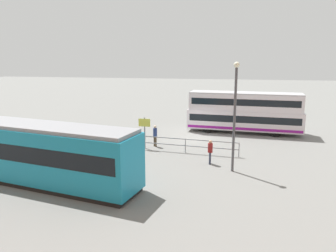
{
  "coord_description": "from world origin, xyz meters",
  "views": [
    {
      "loc": [
        -3.15,
        28.28,
        7.05
      ],
      "look_at": [
        1.72,
        3.77,
        1.77
      ],
      "focal_mm": 34.94,
      "sensor_mm": 36.0,
      "label": 1
    }
  ],
  "objects_px": {
    "pedestrian_near_railing": "(155,134)",
    "street_lamp": "(235,109)",
    "pedestrian_crossing": "(210,150)",
    "double_decker_bus": "(244,112)",
    "info_sign": "(145,127)",
    "tram_yellow": "(24,151)"
  },
  "relations": [
    {
      "from": "pedestrian_near_railing",
      "to": "street_lamp",
      "type": "relative_size",
      "value": 0.26
    },
    {
      "from": "pedestrian_near_railing",
      "to": "pedestrian_crossing",
      "type": "height_order",
      "value": "pedestrian_near_railing"
    },
    {
      "from": "double_decker_bus",
      "to": "info_sign",
      "type": "distance_m",
      "value": 10.62
    },
    {
      "from": "double_decker_bus",
      "to": "tram_yellow",
      "type": "distance_m",
      "value": 19.83
    },
    {
      "from": "tram_yellow",
      "to": "info_sign",
      "type": "distance_m",
      "value": 9.37
    },
    {
      "from": "tram_yellow",
      "to": "street_lamp",
      "type": "xyz_separation_m",
      "value": [
        -11.87,
        -3.87,
        2.2
      ]
    },
    {
      "from": "pedestrian_crossing",
      "to": "pedestrian_near_railing",
      "type": "bearing_deg",
      "value": -37.5
    },
    {
      "from": "double_decker_bus",
      "to": "tram_yellow",
      "type": "relative_size",
      "value": 0.74
    },
    {
      "from": "tram_yellow",
      "to": "info_sign",
      "type": "relative_size",
      "value": 5.88
    },
    {
      "from": "info_sign",
      "to": "tram_yellow",
      "type": "bearing_deg",
      "value": 57.32
    },
    {
      "from": "tram_yellow",
      "to": "pedestrian_near_railing",
      "type": "xyz_separation_m",
      "value": [
        -5.74,
        -8.58,
        -0.78
      ]
    },
    {
      "from": "pedestrian_crossing",
      "to": "street_lamp",
      "type": "distance_m",
      "value": 3.57
    },
    {
      "from": "tram_yellow",
      "to": "pedestrian_crossing",
      "type": "bearing_deg",
      "value": -154.18
    },
    {
      "from": "pedestrian_near_railing",
      "to": "pedestrian_crossing",
      "type": "xyz_separation_m",
      "value": [
        -4.64,
        3.56,
        -0.05
      ]
    },
    {
      "from": "street_lamp",
      "to": "info_sign",
      "type": "bearing_deg",
      "value": -30.57
    },
    {
      "from": "pedestrian_crossing",
      "to": "tram_yellow",
      "type": "bearing_deg",
      "value": 25.82
    },
    {
      "from": "tram_yellow",
      "to": "street_lamp",
      "type": "distance_m",
      "value": 12.67
    },
    {
      "from": "street_lamp",
      "to": "pedestrian_near_railing",
      "type": "bearing_deg",
      "value": -37.58
    },
    {
      "from": "info_sign",
      "to": "pedestrian_crossing",
      "type": "bearing_deg",
      "value": 151.68
    },
    {
      "from": "double_decker_bus",
      "to": "pedestrian_crossing",
      "type": "height_order",
      "value": "double_decker_bus"
    },
    {
      "from": "info_sign",
      "to": "street_lamp",
      "type": "relative_size",
      "value": 0.36
    },
    {
      "from": "tram_yellow",
      "to": "double_decker_bus",
      "type": "bearing_deg",
      "value": -130.33
    }
  ]
}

